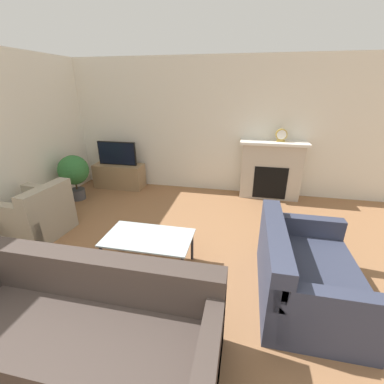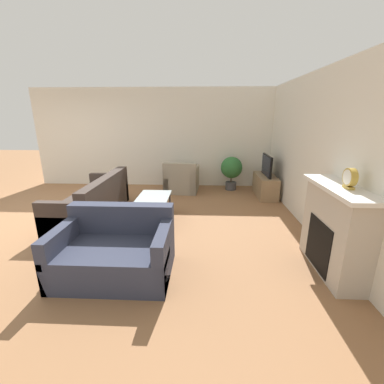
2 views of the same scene
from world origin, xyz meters
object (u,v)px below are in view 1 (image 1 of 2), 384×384
at_px(couch_loveseat, 303,275).
at_px(coffee_table, 148,240).
at_px(couch_sectional, 86,330).
at_px(mantel_clock, 281,135).
at_px(potted_plant, 74,172).
at_px(tv, 117,153).
at_px(armchair_by_window, 35,217).

height_order(couch_loveseat, coffee_table, couch_loveseat).
xyz_separation_m(couch_sectional, mantel_clock, (1.82, 3.87, 0.99)).
relative_size(couch_sectional, couch_loveseat, 1.56).
bearing_deg(coffee_table, couch_sectional, -94.16).
height_order(couch_loveseat, potted_plant, potted_plant).
xyz_separation_m(couch_loveseat, coffee_table, (-1.78, 0.14, 0.11)).
bearing_deg(tv, couch_sectional, -67.24).
bearing_deg(couch_loveseat, tv, 52.22).
height_order(coffee_table, potted_plant, potted_plant).
relative_size(tv, armchair_by_window, 0.90).
bearing_deg(tv, couch_loveseat, -37.78).
height_order(couch_loveseat, armchair_by_window, same).
xyz_separation_m(tv, mantel_clock, (3.39, 0.12, 0.50)).
bearing_deg(armchair_by_window, couch_sectional, 54.26).
bearing_deg(potted_plant, couch_sectional, -54.36).
bearing_deg(couch_sectional, mantel_clock, 64.83).
xyz_separation_m(armchair_by_window, coffee_table, (1.99, -0.39, 0.11)).
relative_size(armchair_by_window, potted_plant, 1.05).
relative_size(tv, couch_loveseat, 0.61).
bearing_deg(coffee_table, couch_loveseat, -4.34).
xyz_separation_m(armchair_by_window, mantel_clock, (3.72, 2.26, 0.99)).
relative_size(couch_loveseat, coffee_table, 1.33).
bearing_deg(coffee_table, armchair_by_window, 168.88).
relative_size(armchair_by_window, mantel_clock, 3.96).
xyz_separation_m(potted_plant, mantel_clock, (3.93, 0.92, 0.71)).
bearing_deg(mantel_clock, coffee_table, -123.09).
bearing_deg(mantel_clock, potted_plant, -166.76).
bearing_deg(mantel_clock, couch_sectional, -115.17).
distance_m(couch_loveseat, coffee_table, 1.79).
xyz_separation_m(couch_sectional, coffee_table, (0.09, 1.21, 0.11)).
bearing_deg(armchair_by_window, potted_plant, -166.70).
relative_size(coffee_table, mantel_clock, 4.41).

